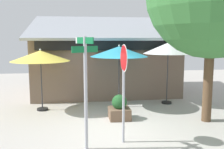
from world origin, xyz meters
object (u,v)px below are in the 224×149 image
sidewalk_planter (119,109)px  stop_sign (124,75)px  street_sign_post (86,83)px  patio_umbrella_teal_center (119,52)px  patio_umbrella_mustard_left (40,56)px  patio_umbrella_ivory_right (168,49)px

sidewalk_planter → stop_sign: bearing=-96.7°
street_sign_post → sidewalk_planter: size_ratio=3.29×
patio_umbrella_teal_center → sidewalk_planter: bearing=-99.0°
patio_umbrella_mustard_left → patio_umbrella_ivory_right: bearing=3.4°
stop_sign → patio_umbrella_mustard_left: (-2.67, 3.66, 0.29)m
patio_umbrella_teal_center → sidewalk_planter: size_ratio=2.94×
stop_sign → patio_umbrella_mustard_left: 4.54m
stop_sign → patio_umbrella_teal_center: bearing=82.3°
street_sign_post → stop_sign: street_sign_post is taller
patio_umbrella_ivory_right → sidewalk_planter: patio_umbrella_ivory_right is taller
stop_sign → patio_umbrella_teal_center: 3.76m
stop_sign → sidewalk_planter: bearing=83.3°
patio_umbrella_mustard_left → sidewalk_planter: patio_umbrella_mustard_left is taller
street_sign_post → patio_umbrella_teal_center: street_sign_post is taller
street_sign_post → patio_umbrella_ivory_right: street_sign_post is taller
street_sign_post → stop_sign: (1.05, 0.32, 0.13)m
stop_sign → patio_umbrella_mustard_left: size_ratio=1.10×
street_sign_post → sidewalk_planter: bearing=61.7°
street_sign_post → patio_umbrella_ivory_right: (3.77, 4.30, 0.67)m
stop_sign → patio_umbrella_teal_center: stop_sign is taller
patio_umbrella_ivory_right → sidewalk_planter: (-2.48, -1.90, -2.08)m
stop_sign → patio_umbrella_ivory_right: patio_umbrella_ivory_right is taller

